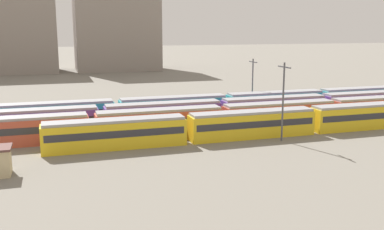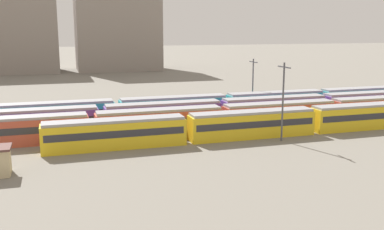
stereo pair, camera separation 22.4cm
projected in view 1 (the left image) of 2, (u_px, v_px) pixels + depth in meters
ground_plane at (102, 134)px, 63.32m from camera, size 600.00×600.00×0.00m
train_track_0 at (366, 116)px, 66.96m from camera, size 93.60×3.06×3.75m
train_track_1 at (332, 111)px, 71.11m from camera, size 112.50×3.06×3.75m
train_track_2 at (323, 105)px, 76.50m from camera, size 112.50×3.06×3.75m
train_track_3 at (321, 99)px, 82.25m from camera, size 112.50×3.06×3.75m
catenary_pole_0 at (283, 98)px, 58.63m from camera, size 0.24×3.20×10.55m
catenary_pole_1 at (253, 82)px, 80.76m from camera, size 0.24×3.20×9.48m
distant_building_1 at (17, 32)px, 147.19m from camera, size 25.06×19.11×26.87m
distant_building_2 at (116, 24)px, 156.26m from camera, size 28.57×20.51×32.08m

